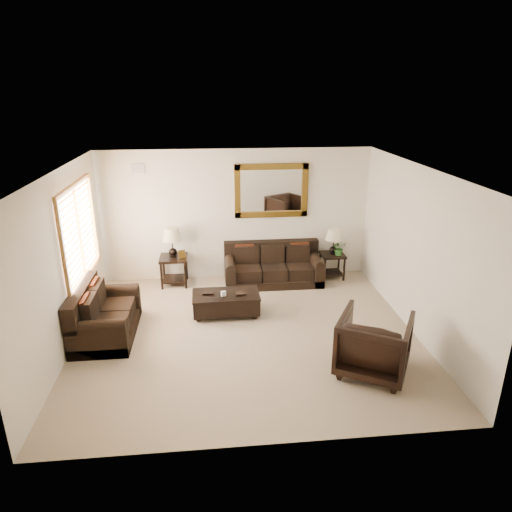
{
  "coord_description": "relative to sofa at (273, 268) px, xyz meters",
  "views": [
    {
      "loc": [
        -0.53,
        -6.59,
        3.82
      ],
      "look_at": [
        0.21,
        0.6,
        1.14
      ],
      "focal_mm": 32.0,
      "sensor_mm": 36.0,
      "label": 1
    }
  ],
  "objects": [
    {
      "name": "window",
      "position": [
        -3.42,
        -1.21,
        1.26
      ],
      "size": [
        0.07,
        1.96,
        1.66
      ],
      "color": "white",
      "rests_on": "room"
    },
    {
      "name": "loveseat",
      "position": [
        -3.05,
        -1.89,
        0.02
      ],
      "size": [
        0.9,
        1.52,
        0.86
      ],
      "rotation": [
        0.0,
        0.0,
        1.57
      ],
      "color": "black",
      "rests_on": "room"
    },
    {
      "name": "end_table_right",
      "position": [
        1.29,
        0.11,
        0.4
      ],
      "size": [
        0.49,
        0.49,
        1.07
      ],
      "color": "black",
      "rests_on": "room"
    },
    {
      "name": "potted_plant",
      "position": [
        1.39,
        0.02,
        0.36
      ],
      "size": [
        0.32,
        0.35,
        0.24
      ],
      "primitive_type": "imported",
      "rotation": [
        0.0,
        0.0,
        0.15
      ],
      "color": "#26521C",
      "rests_on": "end_table_right"
    },
    {
      "name": "sofa",
      "position": [
        0.0,
        0.0,
        0.0
      ],
      "size": [
        1.98,
        0.86,
        0.81
      ],
      "color": "black",
      "rests_on": "room"
    },
    {
      "name": "air_vent",
      "position": [
        -2.62,
        0.37,
        2.06
      ],
      "size": [
        0.25,
        0.02,
        0.18
      ],
      "primitive_type": "cube",
      "color": "#999999",
      "rests_on": "room"
    },
    {
      "name": "coffee_table",
      "position": [
        -1.03,
        -1.36,
        -0.04
      ],
      "size": [
        1.19,
        0.65,
        0.5
      ],
      "rotation": [
        0.0,
        0.0,
        0.01
      ],
      "color": "black",
      "rests_on": "room"
    },
    {
      "name": "armchair",
      "position": [
        0.97,
        -3.33,
        0.19
      ],
      "size": [
        1.25,
        1.23,
        0.97
      ],
      "primitive_type": "imported",
      "rotation": [
        0.0,
        0.0,
        2.62
      ],
      "color": "black",
      "rests_on": "floor"
    },
    {
      "name": "room",
      "position": [
        -0.72,
        -2.11,
        1.06
      ],
      "size": [
        5.51,
        5.01,
        2.71
      ],
      "color": "#866F5C",
      "rests_on": "ground"
    },
    {
      "name": "mirror",
      "position": [
        -0.0,
        0.36,
        1.56
      ],
      "size": [
        1.5,
        0.06,
        1.1
      ],
      "color": "#553C11",
      "rests_on": "room"
    },
    {
      "name": "end_table_left",
      "position": [
        -2.03,
        0.08,
        0.5
      ],
      "size": [
        0.55,
        0.55,
        1.22
      ],
      "color": "black",
      "rests_on": "room"
    }
  ]
}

